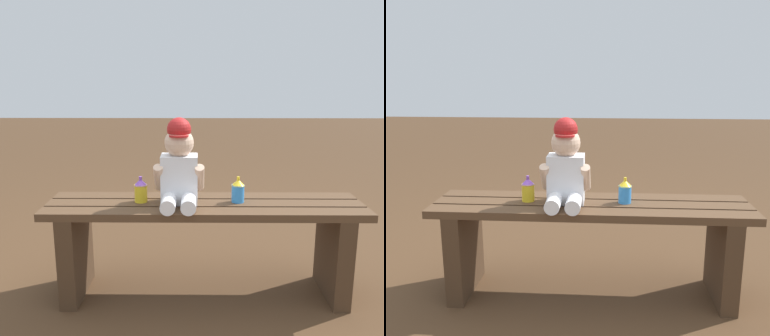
% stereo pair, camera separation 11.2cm
% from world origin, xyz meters
% --- Properties ---
extents(ground_plane, '(16.00, 16.00, 0.00)m').
position_xyz_m(ground_plane, '(0.00, 0.00, 0.00)').
color(ground_plane, '#4C331E').
extents(park_bench, '(1.50, 0.36, 0.47)m').
position_xyz_m(park_bench, '(0.00, 0.00, 0.32)').
color(park_bench, '#513823').
rests_on(park_bench, ground_plane).
extents(child_figure, '(0.23, 0.27, 0.40)m').
position_xyz_m(child_figure, '(-0.12, -0.01, 0.65)').
color(child_figure, white).
rests_on(child_figure, park_bench).
extents(sippy_cup_left, '(0.06, 0.06, 0.12)m').
position_xyz_m(sippy_cup_left, '(-0.30, 0.01, 0.53)').
color(sippy_cup_left, yellow).
rests_on(sippy_cup_left, park_bench).
extents(sippy_cup_right, '(0.06, 0.06, 0.12)m').
position_xyz_m(sippy_cup_right, '(0.16, 0.01, 0.53)').
color(sippy_cup_right, '#338CE5').
rests_on(sippy_cup_right, park_bench).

